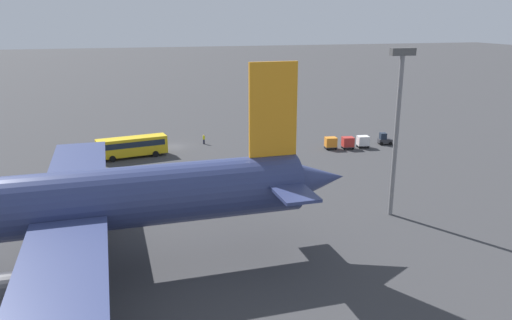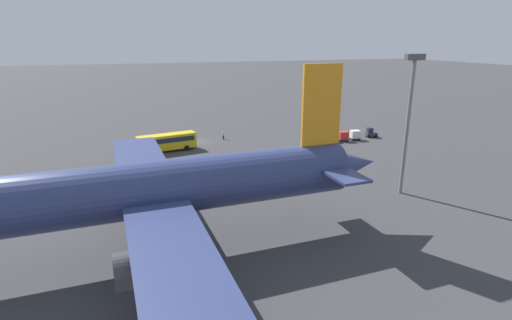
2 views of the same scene
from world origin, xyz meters
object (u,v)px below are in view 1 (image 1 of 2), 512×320
object	(u,v)px
worker_person	(204,139)
cargo_cart_red	(348,142)
baggage_tug	(384,139)
cargo_cart_orange	(331,142)
cargo_cart_white	(363,141)
shuttle_bus_far	(212,186)
airplane	(49,206)
shuttle_bus_near	(132,146)

from	to	relation	value
worker_person	cargo_cart_red	size ratio (longest dim) A/B	0.80
baggage_tug	cargo_cart_orange	bearing A→B (deg)	13.37
baggage_tug	cargo_cart_white	size ratio (longest dim) A/B	1.19
shuttle_bus_far	cargo_cart_red	distance (m)	33.05
airplane	shuttle_bus_near	size ratio (longest dim) A/B	4.77
baggage_tug	worker_person	world-z (taller)	baggage_tug
airplane	shuttle_bus_far	size ratio (longest dim) A/B	4.90
airplane	worker_person	world-z (taller)	airplane
shuttle_bus_near	shuttle_bus_far	size ratio (longest dim) A/B	1.03
airplane	shuttle_bus_near	bearing A→B (deg)	-102.45
worker_person	cargo_cart_red	bearing A→B (deg)	156.90
shuttle_bus_near	cargo_cart_white	world-z (taller)	shuttle_bus_near
airplane	cargo_cart_orange	world-z (taller)	airplane
baggage_tug	cargo_cart_red	bearing A→B (deg)	19.21
airplane	cargo_cart_orange	bearing A→B (deg)	-140.68
cargo_cart_white	baggage_tug	bearing A→B (deg)	-167.33
airplane	shuttle_bus_far	xyz separation A→B (m)	(-16.58, -15.68, -4.92)
baggage_tug	cargo_cart_red	world-z (taller)	baggage_tug
shuttle_bus_far	cargo_cart_white	distance (m)	35.54
shuttle_bus_far	baggage_tug	bearing A→B (deg)	-140.46
shuttle_bus_near	worker_person	world-z (taller)	shuttle_bus_near
airplane	cargo_cart_red	world-z (taller)	airplane
airplane	shuttle_bus_near	xyz separation A→B (m)	(-7.63, -38.70, -4.90)
shuttle_bus_near	cargo_cart_orange	world-z (taller)	shuttle_bus_near
airplane	cargo_cart_red	size ratio (longest dim) A/B	24.95
shuttle_bus_near	shuttle_bus_far	world-z (taller)	shuttle_bus_near
airplane	baggage_tug	world-z (taller)	airplane
cargo_cart_white	cargo_cart_orange	xyz separation A→B (m)	(5.84, -0.55, 0.00)
cargo_cart_red	cargo_cart_orange	bearing A→B (deg)	-12.51
shuttle_bus_far	cargo_cart_orange	bearing A→B (deg)	-131.58
baggage_tug	airplane	bearing A→B (deg)	45.20
shuttle_bus_far	baggage_tug	size ratio (longest dim) A/B	4.28
cargo_cart_red	baggage_tug	bearing A→B (deg)	-171.34
airplane	shuttle_bus_far	bearing A→B (deg)	-137.89
airplane	cargo_cart_white	bearing A→B (deg)	-144.85
worker_person	airplane	bearing A→B (deg)	65.41
airplane	baggage_tug	distance (m)	62.86
cargo_cart_white	cargo_cart_red	bearing A→B (deg)	1.95
shuttle_bus_near	shuttle_bus_far	distance (m)	24.70
shuttle_bus_near	baggage_tug	xyz separation A→B (m)	(-43.85, 3.13, -1.04)
shuttle_bus_far	baggage_tug	xyz separation A→B (m)	(-34.90, -19.89, -1.02)
cargo_cart_white	cargo_cart_orange	size ratio (longest dim) A/B	1.00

